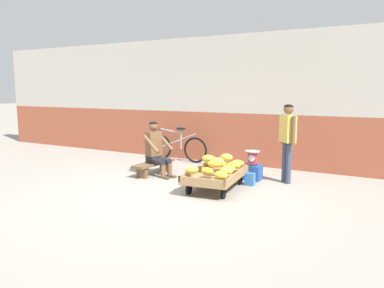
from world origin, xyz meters
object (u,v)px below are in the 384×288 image
customer_adult (288,134)px  banana_cart (216,176)px  low_bench (154,165)px  weighing_scale (252,158)px  bicycle_near_left (177,147)px  plastic_crate (252,172)px  vendor_seated (156,149)px  shopping_bag (250,179)px

customer_adult → banana_cart: bearing=-132.5°
low_bench → weighing_scale: (2.00, 0.56, 0.25)m
banana_cart → bicycle_near_left: (-2.00, 1.97, 0.11)m
plastic_crate → weighing_scale: (0.00, -0.00, 0.30)m
vendor_seated → bicycle_near_left: bearing=105.0°
customer_adult → plastic_crate: bearing=-171.5°
plastic_crate → customer_adult: bearing=8.5°
plastic_crate → bicycle_near_left: bicycle_near_left is taller
shopping_bag → plastic_crate: bearing=104.6°
low_bench → plastic_crate: plastic_crate is taller
shopping_bag → weighing_scale: bearing=104.6°
weighing_scale → shopping_bag: size_ratio=1.25×
vendor_seated → low_bench: bearing=164.5°
weighing_scale → customer_adult: (0.66, 0.10, 0.50)m
weighing_scale → customer_adult: bearing=8.6°
plastic_crate → shopping_bag: size_ratio=1.50×
vendor_seated → plastic_crate: size_ratio=3.17×
banana_cart → shopping_bag: bearing=50.8°
plastic_crate → customer_adult: 1.04m
vendor_seated → customer_adult: (2.58, 0.69, 0.38)m
plastic_crate → shopping_bag: bearing=-75.4°
customer_adult → shopping_bag: 1.13m
low_bench → weighing_scale: size_ratio=3.74×
vendor_seated → banana_cart: bearing=-14.5°
low_bench → bicycle_near_left: bearing=102.3°
shopping_bag → customer_adult: bearing=44.4°
bicycle_near_left → weighing_scale: bearing=-22.7°
banana_cart → weighing_scale: (0.34, 0.99, 0.21)m
weighing_scale → banana_cart: bearing=-109.0°
shopping_bag → low_bench: bearing=-176.6°
banana_cart → low_bench: banana_cart is taller
weighing_scale → bicycle_near_left: size_ratio=0.18×
weighing_scale → bicycle_near_left: (-2.34, 0.98, -0.10)m
bicycle_near_left → shopping_bag: bearing=-30.0°
banana_cart → low_bench: size_ratio=1.35×
low_bench → plastic_crate: 2.08m
bicycle_near_left → vendor_seated: bearing=-75.0°
vendor_seated → customer_adult: bearing=14.9°
bicycle_near_left → customer_adult: bearing=-16.3°
low_bench → plastic_crate: bearing=15.7°
plastic_crate → shopping_bag: (0.11, -0.44, -0.03)m
vendor_seated → shopping_bag: (2.03, 0.15, -0.45)m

